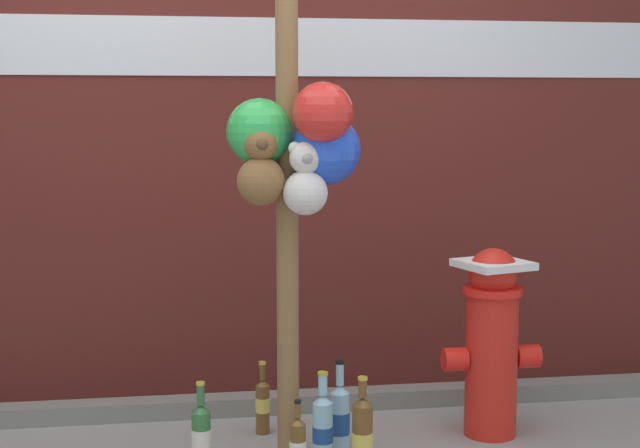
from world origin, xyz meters
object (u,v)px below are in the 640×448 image
object	(u,v)px
memorial_post	(296,106)
fire_hydrant	(492,338)
bottle_0	(323,428)
bottle_1	(263,404)
bottle_3	(340,416)
bottle_5	(362,434)
bottle_4	(298,448)
bottle_2	(201,433)

from	to	relation	value
memorial_post	fire_hydrant	world-z (taller)	memorial_post
fire_hydrant	bottle_0	bearing A→B (deg)	-163.97
bottle_1	bottle_3	xyz separation A→B (m)	(0.28, -0.22, 0.01)
bottle_1	bottle_5	bearing A→B (deg)	-54.88
bottle_3	bottle_4	distance (m)	0.37
memorial_post	fire_hydrant	xyz separation A→B (m)	(0.82, 0.16, -0.94)
bottle_1	bottle_2	xyz separation A→B (m)	(-0.26, -0.29, -0.01)
bottle_0	bottle_4	xyz separation A→B (m)	(-0.12, -0.15, -0.02)
fire_hydrant	bottle_4	size ratio (longest dim) A/B	2.59
fire_hydrant	bottle_2	size ratio (longest dim) A/B	2.46
fire_hydrant	bottle_5	bearing A→B (deg)	-153.13
bottle_3	memorial_post	bearing A→B (deg)	-151.44
bottle_2	bottle_3	bearing A→B (deg)	7.71
memorial_post	bottle_1	xyz separation A→B (m)	(-0.10, 0.32, -1.22)
bottle_3	bottle_4	xyz separation A→B (m)	(-0.21, -0.30, -0.01)
fire_hydrant	bottle_4	world-z (taller)	fire_hydrant
bottle_5	memorial_post	bearing A→B (deg)	146.90
memorial_post	fire_hydrant	bearing A→B (deg)	10.78
bottle_3	bottle_1	bearing A→B (deg)	142.73
fire_hydrant	bottle_3	world-z (taller)	fire_hydrant
bottle_0	bottle_2	size ratio (longest dim) A/B	1.13
bottle_2	bottle_3	distance (m)	0.55
bottle_0	bottle_5	bearing A→B (deg)	-34.82
bottle_4	memorial_post	bearing A→B (deg)	83.16
bottle_0	bottle_5	xyz separation A→B (m)	(0.13, -0.09, 0.00)
fire_hydrant	bottle_0	world-z (taller)	fire_hydrant
fire_hydrant	bottle_1	size ratio (longest dim) A/B	2.55
bottle_0	bottle_3	bearing A→B (deg)	58.91
memorial_post	bottle_0	size ratio (longest dim) A/B	6.97
bottle_1	bottle_2	bearing A→B (deg)	-132.02
bottle_4	bottle_3	bearing A→B (deg)	55.37
bottle_0	bottle_3	distance (m)	0.18
fire_hydrant	bottle_2	world-z (taller)	fire_hydrant
bottle_2	bottle_0	bearing A→B (deg)	-9.94
bottle_3	bottle_5	world-z (taller)	bottle_5
memorial_post	bottle_1	bearing A→B (deg)	107.68
bottle_3	bottle_5	distance (m)	0.25
bottle_5	bottle_4	bearing A→B (deg)	-167.66
bottle_4	fire_hydrant	bearing A→B (deg)	22.88
memorial_post	bottle_3	xyz separation A→B (m)	(0.18, 0.10, -1.22)
bottle_1	bottle_5	world-z (taller)	bottle_5
bottle_0	bottle_1	xyz separation A→B (m)	(-0.19, 0.37, -0.02)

